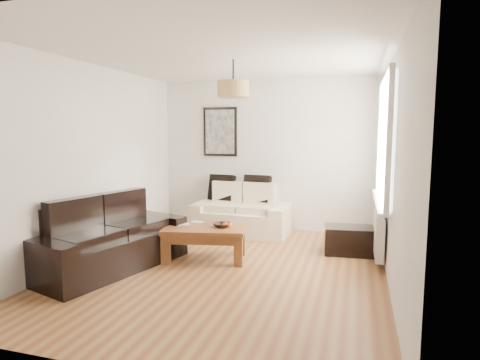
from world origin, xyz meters
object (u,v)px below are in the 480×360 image
(loveseat_cream, at_px, (241,210))
(coffee_table, at_px, (205,243))
(sofa_leather, at_px, (109,235))
(ottoman, at_px, (349,240))

(loveseat_cream, bearing_deg, coffee_table, -91.70)
(sofa_leather, xyz_separation_m, coffee_table, (1.03, 0.64, -0.19))
(sofa_leather, xyz_separation_m, ottoman, (2.88, 1.45, -0.22))
(loveseat_cream, distance_m, sofa_leather, 2.41)
(sofa_leather, bearing_deg, ottoman, -47.19)
(sofa_leather, bearing_deg, loveseat_cream, -11.27)
(sofa_leather, relative_size, coffee_table, 1.78)
(ottoman, bearing_deg, sofa_leather, -153.22)
(loveseat_cream, xyz_separation_m, coffee_table, (-0.07, -1.50, -0.17))
(sofa_leather, relative_size, ottoman, 2.85)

